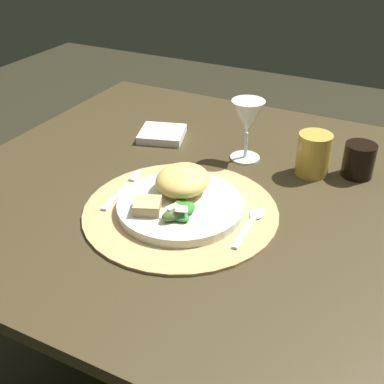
% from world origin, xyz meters
% --- Properties ---
extents(dining_table, '(1.25, 1.00, 0.73)m').
position_xyz_m(dining_table, '(0.00, 0.00, 0.57)').
color(dining_table, '#3B311C').
rests_on(dining_table, ground).
extents(placemat, '(0.39, 0.39, 0.01)m').
position_xyz_m(placemat, '(-0.08, -0.12, 0.73)').
color(placemat, tan).
rests_on(placemat, dining_table).
extents(dinner_plate, '(0.25, 0.25, 0.02)m').
position_xyz_m(dinner_plate, '(-0.08, -0.12, 0.74)').
color(dinner_plate, silver).
rests_on(dinner_plate, placemat).
extents(pasta_serving, '(0.12, 0.13, 0.05)m').
position_xyz_m(pasta_serving, '(-0.09, -0.08, 0.78)').
color(pasta_serving, '#E9C462').
rests_on(pasta_serving, dinner_plate).
extents(salad_greens, '(0.07, 0.10, 0.03)m').
position_xyz_m(salad_greens, '(-0.06, -0.16, 0.76)').
color(salad_greens, '#4E6D35').
rests_on(salad_greens, dinner_plate).
extents(bread_piece, '(0.07, 0.07, 0.02)m').
position_xyz_m(bread_piece, '(-0.12, -0.17, 0.76)').
color(bread_piece, tan).
rests_on(bread_piece, dinner_plate).
extents(fork, '(0.03, 0.17, 0.00)m').
position_xyz_m(fork, '(-0.22, -0.11, 0.74)').
color(fork, silver).
rests_on(fork, placemat).
extents(spoon, '(0.03, 0.14, 0.01)m').
position_xyz_m(spoon, '(0.07, -0.09, 0.74)').
color(spoon, silver).
rests_on(spoon, placemat).
extents(napkin, '(0.14, 0.13, 0.02)m').
position_xyz_m(napkin, '(-0.28, 0.17, 0.74)').
color(napkin, silver).
rests_on(napkin, dining_table).
extents(wine_glass, '(0.08, 0.08, 0.15)m').
position_xyz_m(wine_glass, '(-0.05, 0.16, 0.83)').
color(wine_glass, silver).
rests_on(wine_glass, dining_table).
extents(amber_tumbler, '(0.07, 0.07, 0.10)m').
position_xyz_m(amber_tumbler, '(0.11, 0.16, 0.78)').
color(amber_tumbler, gold).
rests_on(amber_tumbler, dining_table).
extents(dark_tumbler, '(0.07, 0.07, 0.08)m').
position_xyz_m(dark_tumbler, '(0.21, 0.19, 0.77)').
color(dark_tumbler, black).
rests_on(dark_tumbler, dining_table).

